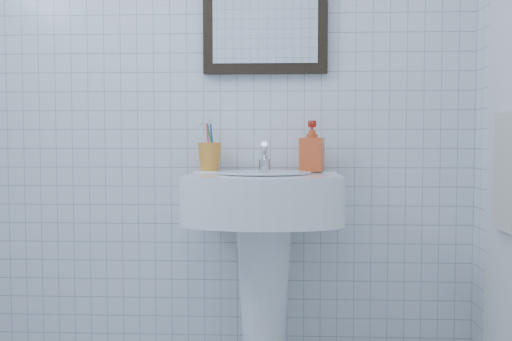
{
  "coord_description": "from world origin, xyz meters",
  "views": [
    {
      "loc": [
        0.32,
        -1.14,
        0.97
      ],
      "look_at": [
        0.23,
        0.86,
        0.86
      ],
      "focal_mm": 40.0,
      "sensor_mm": 36.0,
      "label": 1
    }
  ],
  "objects": [
    {
      "name": "wall_back",
      "position": [
        0.0,
        1.2,
        1.25
      ],
      "size": [
        2.2,
        0.02,
        2.5
      ],
      "primitive_type": "cube",
      "color": "white",
      "rests_on": "ground"
    },
    {
      "name": "washbasin",
      "position": [
        0.25,
        0.99,
        0.58
      ],
      "size": [
        0.56,
        0.41,
        0.86
      ],
      "color": "white",
      "rests_on": "ground"
    },
    {
      "name": "faucet",
      "position": [
        0.25,
        1.09,
        0.9
      ],
      "size": [
        0.05,
        0.1,
        0.12
      ],
      "color": "silver",
      "rests_on": "washbasin"
    },
    {
      "name": "toothbrush_cup",
      "position": [
        0.03,
        1.11,
        0.91
      ],
      "size": [
        0.12,
        0.12,
        0.11
      ],
      "primitive_type": null,
      "rotation": [
        0.0,
        0.0,
        0.44
      ],
      "color": "orange",
      "rests_on": "washbasin"
    },
    {
      "name": "soap_dispenser",
      "position": [
        0.44,
        1.09,
        0.95
      ],
      "size": [
        0.1,
        0.11,
        0.19
      ],
      "primitive_type": "imported",
      "rotation": [
        0.0,
        0.0,
        -0.22
      ],
      "color": "red",
      "rests_on": "washbasin"
    },
    {
      "name": "hand_towel",
      "position": [
        1.04,
        0.71,
        0.87
      ],
      "size": [
        0.03,
        0.16,
        0.38
      ],
      "primitive_type": "cube",
      "color": "beige",
      "rests_on": "towel_ring"
    }
  ]
}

